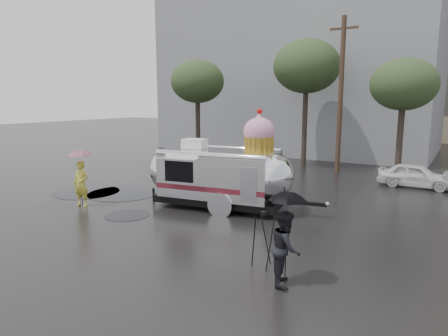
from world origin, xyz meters
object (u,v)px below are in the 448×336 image
Objects in this scene: person_right at (286,248)px; tripod at (263,234)px; airstream_trailer at (222,173)px; person_left at (81,184)px.

person_right reaches higher than tripod.
person_left is (-4.98, -2.90, -0.49)m from airstream_trailer.
tripod is (-0.89, 0.59, -0.00)m from person_right.
tripod is at bearing -22.06° from person_left.
airstream_trailer reaches higher than person_left.
person_left is 10.12m from person_right.
airstream_trailer is at bearing 23.55° from person_right.
person_left is at bearing -159.06° from airstream_trailer.
airstream_trailer reaches higher than person_right.
person_left is 9.14m from tripod.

